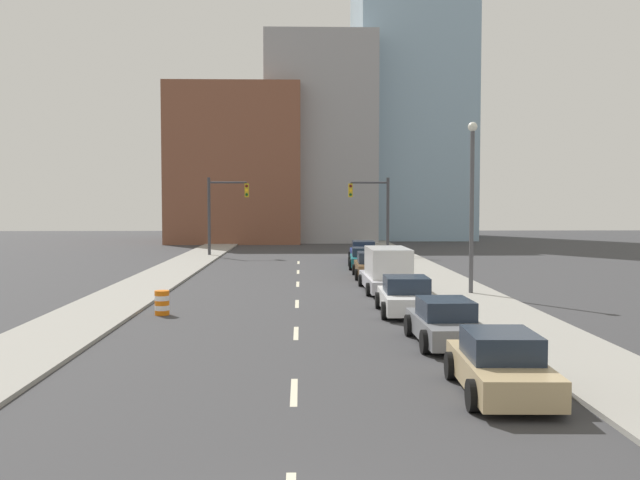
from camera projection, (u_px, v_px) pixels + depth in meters
name	position (u px, v px, depth m)	size (l,w,h in m)	color
sidewalk_left	(204.00, 254.00, 58.90)	(3.31, 101.80, 0.12)	gray
sidewalk_right	(393.00, 254.00, 59.33)	(3.31, 101.80, 0.12)	gray
lane_stripe_at_8m	(294.00, 392.00, 16.40)	(0.16, 2.40, 0.01)	beige
lane_stripe_at_15m	(296.00, 333.00, 23.73)	(0.16, 2.40, 0.01)	beige
lane_stripe_at_22m	(297.00, 304.00, 30.57)	(0.16, 2.40, 0.01)	beige
lane_stripe_at_30m	(298.00, 284.00, 37.86)	(0.16, 2.40, 0.01)	beige
lane_stripe_at_36m	(298.00, 272.00, 44.48)	(0.16, 2.40, 0.01)	beige
lane_stripe_at_43m	(298.00, 263.00, 51.33)	(0.16, 2.40, 0.01)	beige
building_brick_left	(238.00, 167.00, 79.76)	(14.00, 16.00, 16.67)	brown
building_office_center	(319.00, 144.00, 83.85)	(12.00, 20.00, 22.39)	#99999E
building_glass_right	(408.00, 72.00, 87.66)	(13.00, 20.00, 40.62)	#8CADC6
traffic_signal_left	(220.00, 206.00, 57.13)	(3.32, 0.35, 6.33)	#38383D
traffic_signal_right	(377.00, 206.00, 57.48)	(3.32, 0.35, 6.33)	#38383D
traffic_barrel	(162.00, 303.00, 27.54)	(0.56, 0.56, 0.95)	orange
street_lamp	(472.00, 195.00, 33.10)	(0.44, 0.44, 8.07)	#4C4C51
sedan_tan	(501.00, 366.00, 16.16)	(2.15, 4.42, 1.44)	tan
sedan_gray	(445.00, 323.00, 21.89)	(2.07, 4.48, 1.39)	slate
sedan_white	(406.00, 297.00, 27.84)	(2.26, 4.46, 1.46)	silver
box_truck_silver	(388.00, 271.00, 34.83)	(2.51, 6.17, 2.14)	#B2B2BC
sedan_brown	(372.00, 266.00, 41.17)	(2.22, 4.80, 1.48)	brown
sedan_teal	(364.00, 259.00, 47.03)	(2.24, 4.62, 1.37)	#196B75
sedan_blue	(363.00, 252.00, 52.48)	(2.21, 4.79, 1.50)	navy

